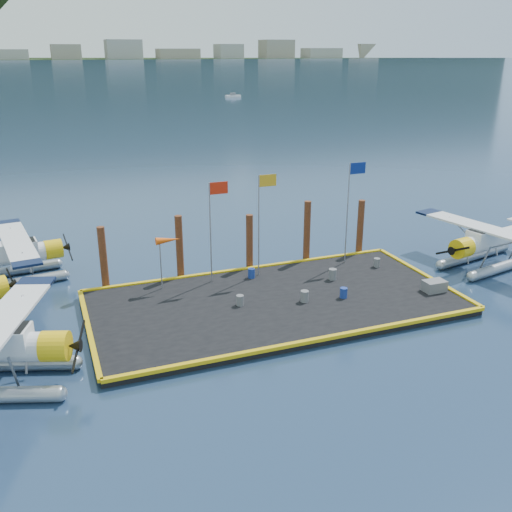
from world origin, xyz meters
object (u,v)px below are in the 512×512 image
Objects in this scene: piling_3 at (307,233)px; drum_0 at (240,300)px; flagpole_blue at (351,198)px; windsock at (168,241)px; seaplane_c at (11,258)px; drum_3 at (305,296)px; piling_2 at (250,244)px; crate at (434,286)px; piling_0 at (104,260)px; drum_4 at (377,263)px; flagpole_red at (213,217)px; drum_5 at (251,273)px; seaplane_d at (487,244)px; drum_2 at (333,274)px; piling_4 at (360,229)px; drum_1 at (344,293)px; flagpole_yellow at (262,210)px; piling_1 at (180,249)px.

drum_0 is at bearing -140.57° from piling_3.
windsock is at bearing 180.00° from flagpole_blue.
drum_3 is at bearing 49.05° from seaplane_c.
piling_2 is (14.07, -3.63, 0.37)m from seaplane_c.
piling_0 is (-17.50, 7.53, 1.29)m from crate.
flagpole_blue is at bearing 133.58° from drum_4.
drum_3 is at bearing -50.96° from flagpole_red.
drum_5 is 2.32m from piling_2.
piling_2 is at bearing 0.00° from piling_0.
drum_2 is (-10.89, 0.73, -0.86)m from seaplane_d.
seaplane_d is 6.97m from crate.
drum_3 is 0.16× the size of piling_0.
flagpole_red is 0.92× the size of flagpole_blue.
drum_1 is at bearing -126.55° from piling_4.
drum_1 is (5.73, -1.11, 0.00)m from drum_0.
flagpole_blue is 1.71× the size of piling_2.
piling_3 reaches higher than piling_2.
drum_3 is 6.00m from flagpole_yellow.
drum_4 is 8.19m from piling_2.
flagpole_yellow is 0.95× the size of flagpole_blue.
windsock reaches higher than drum_2.
flagpole_yellow is 5.52m from piling_1.
piling_1 is at bearing 180.00° from piling_3.
seaplane_c reaches higher than drum_5.
drum_0 is 1.01× the size of drum_4.
seaplane_d is 11.73m from piling_3.
drum_5 is 0.14× the size of piling_1.
windsock is at bearing -24.73° from piling_0.
piling_4 is at bearing 11.60° from flagpole_yellow.
drum_5 is (-8.11, 1.10, 0.01)m from drum_4.
drum_2 is 0.18× the size of piling_2.
flagpole_blue is at bearing -14.48° from piling_2.
drum_4 is at bearing -10.81° from flagpole_yellow.
flagpole_yellow is at bearing -82.79° from piling_2.
drum_5 is 5.56m from windsock.
seaplane_d is at bearing -10.05° from drum_5.
seaplane_c is 17.49× the size of drum_4.
seaplane_c is at bearing 148.54° from windsock.
piling_1 is (-19.27, 4.62, 0.50)m from seaplane_d.
piling_4 is (7.07, 6.19, 1.29)m from drum_3.
piling_0 is at bearing 163.20° from drum_2.
windsock reaches higher than crate.
piling_3 is at bearing 120.88° from crate.
seaplane_d is 18.00× the size of drum_0.
flagpole_yellow is (-0.73, 4.59, 3.80)m from drum_3.
flagpole_red reaches higher than drum_2.
flagpole_yellow is at bearing -18.79° from piling_1.
drum_1 is at bearing -10.97° from drum_0.
crate is 7.65m from piling_4.
drum_3 is 0.50× the size of crate.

